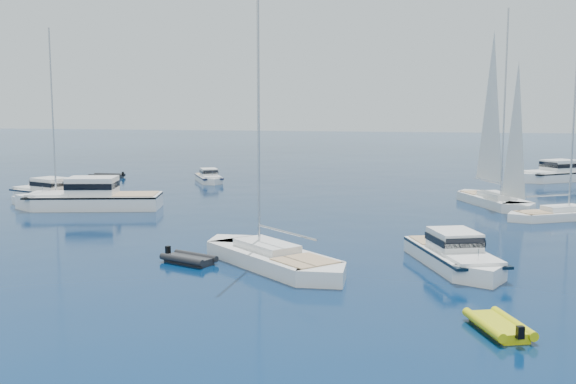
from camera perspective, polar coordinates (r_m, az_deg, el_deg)
ground at (r=26.56m, az=-10.61°, el=-11.04°), size 400.00×400.00×0.00m
motor_cruiser_right at (r=36.00m, az=14.10°, el=-6.24°), size 6.03×9.66×2.43m
motor_cruiser_centre at (r=56.97m, az=-16.59°, el=-1.37°), size 13.22×7.04×3.32m
motor_cruiser_far_l at (r=63.37m, az=-19.69°, el=-0.64°), size 10.19×6.07×2.56m
motor_cruiser_distant at (r=80.87m, az=22.07°, el=0.89°), size 11.23×9.96×3.03m
motor_cruiser_horizon at (r=74.31m, az=-6.77°, el=0.86°), size 5.58×7.47×1.92m
sailboat_mid_r at (r=35.23m, az=-1.40°, el=-6.32°), size 11.06×10.17×17.57m
sailboat_mid_l at (r=59.80m, az=-18.29°, el=-1.03°), size 10.74×4.26×15.36m
sailboat_centre at (r=53.42m, az=22.13°, el=-2.17°), size 9.16×6.76×13.56m
sailboat_sails_r at (r=58.90m, az=17.19°, el=-1.11°), size 7.38×11.61×16.75m
tender_yellow at (r=26.50m, az=17.56°, el=-11.30°), size 2.90×3.71×0.95m
tender_grey_near at (r=36.18m, az=-8.48°, el=-6.03°), size 3.51×2.75×0.95m
tender_grey_far at (r=81.12m, az=-15.24°, el=1.19°), size 4.14×2.31×0.95m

